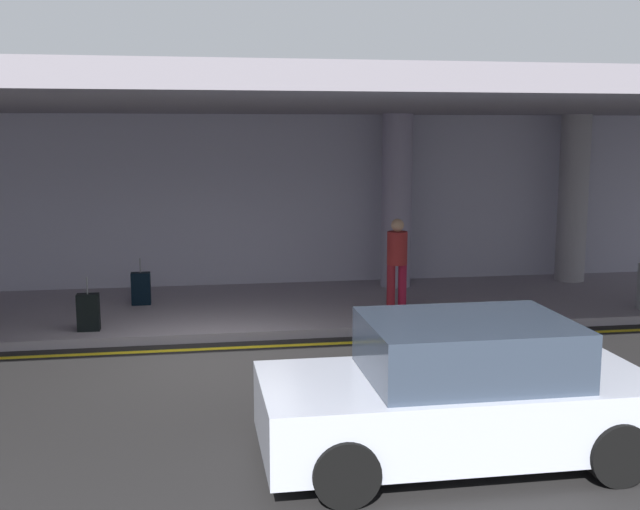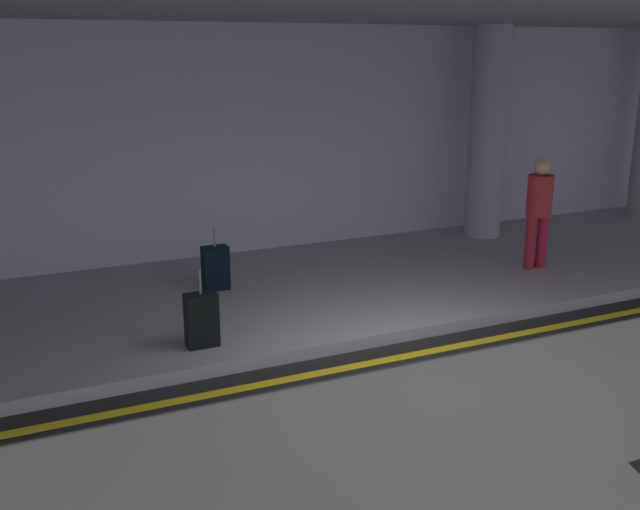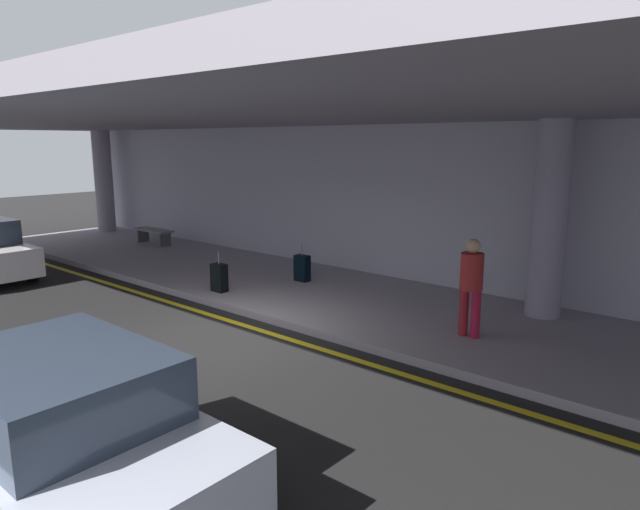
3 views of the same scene
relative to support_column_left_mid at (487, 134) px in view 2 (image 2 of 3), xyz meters
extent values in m
plane|color=black|center=(-4.00, -4.45, -1.97)|extent=(60.00, 60.00, 0.00)
cube|color=#9A919B|center=(-4.00, -1.35, -1.90)|extent=(26.00, 4.20, 0.15)
cube|color=yellow|center=(-4.00, -3.83, -1.97)|extent=(26.00, 0.14, 0.01)
cylinder|color=#938BA3|center=(0.00, 0.00, 0.00)|extent=(0.64, 0.64, 3.65)
cube|color=gray|center=(-4.00, -1.85, 1.97)|extent=(28.00, 13.20, 0.30)
cube|color=#ACAABE|center=(-4.00, 0.90, -0.07)|extent=(26.00, 0.30, 3.80)
cylinder|color=maroon|center=(-0.63, -2.03, -1.42)|extent=(0.16, 0.16, 0.82)
cylinder|color=#A21632|center=(-0.41, -2.03, -1.42)|extent=(0.16, 0.16, 0.82)
cylinder|color=maroon|center=(-0.52, -2.03, -0.69)|extent=(0.38, 0.38, 0.62)
sphere|color=tan|center=(-0.52, -2.03, -0.26)|extent=(0.24, 0.24, 0.24)
cube|color=black|center=(-5.28, -1.00, -1.51)|extent=(0.36, 0.22, 0.62)
cylinder|color=slate|center=(-5.28, -1.00, -1.06)|extent=(0.02, 0.02, 0.28)
cube|color=black|center=(-6.02, -2.89, -1.51)|extent=(0.36, 0.22, 0.62)
cylinder|color=slate|center=(-6.02, -2.89, -1.06)|extent=(0.02, 0.02, 0.28)
camera|label=1|loc=(-4.28, -15.95, 1.43)|focal=43.69mm
camera|label=2|loc=(-8.05, -10.48, 1.43)|focal=41.17mm
camera|label=3|loc=(3.51, -10.62, 1.43)|focal=31.73mm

